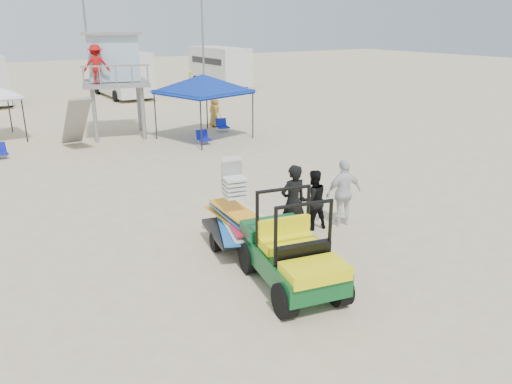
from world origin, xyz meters
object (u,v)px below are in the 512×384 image
lifeguard_tower (111,62)px  utility_cart (292,247)px  canopy_blue (203,77)px  surf_trailer (235,217)px  man_left (293,202)px

lifeguard_tower → utility_cart: bearing=-95.5°
lifeguard_tower → canopy_blue: bearing=-40.3°
utility_cart → surf_trailer: 2.34m
surf_trailer → utility_cart: bearing=-90.2°
man_left → surf_trailer: bearing=-8.5°
lifeguard_tower → canopy_blue: size_ratio=1.14×
lifeguard_tower → canopy_blue: lifeguard_tower is taller
utility_cart → man_left: 2.54m
surf_trailer → lifeguard_tower: bearing=83.7°
man_left → canopy_blue: canopy_blue is taller
utility_cart → canopy_blue: bearing=70.2°
surf_trailer → lifeguard_tower: 14.46m
surf_trailer → canopy_blue: 12.47m
man_left → canopy_blue: bearing=-103.6°
man_left → lifeguard_tower: lifeguard_tower is taller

